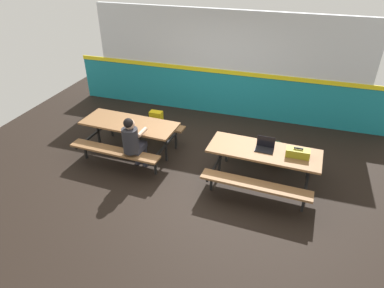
% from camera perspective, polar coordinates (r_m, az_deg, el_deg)
% --- Properties ---
extents(ground_plane, '(10.00, 10.00, 0.02)m').
position_cam_1_polar(ground_plane, '(6.91, 0.02, -3.95)').
color(ground_plane, black).
extents(accent_backdrop, '(8.00, 0.14, 2.60)m').
position_cam_1_polar(accent_backdrop, '(8.64, 5.54, 12.66)').
color(accent_backdrop, teal).
rests_on(accent_backdrop, ground).
extents(picnic_table_left, '(2.00, 1.64, 0.74)m').
position_cam_1_polar(picnic_table_left, '(7.16, -10.33, 2.37)').
color(picnic_table_left, brown).
rests_on(picnic_table_left, ground).
extents(picnic_table_right, '(2.00, 1.64, 0.74)m').
position_cam_1_polar(picnic_table_right, '(6.27, 11.82, -2.30)').
color(picnic_table_right, brown).
rests_on(picnic_table_right, ground).
extents(student_nearer, '(0.37, 0.53, 1.21)m').
position_cam_1_polar(student_nearer, '(6.50, -9.87, 0.60)').
color(student_nearer, '#2D2D38').
rests_on(student_nearer, ground).
extents(laptop_dark, '(0.33, 0.24, 0.22)m').
position_cam_1_polar(laptop_dark, '(6.19, 12.06, -0.48)').
color(laptop_dark, black).
rests_on(laptop_dark, picnic_table_right).
extents(toolbox_grey, '(0.40, 0.18, 0.18)m').
position_cam_1_polar(toolbox_grey, '(6.11, 17.25, -1.43)').
color(toolbox_grey, olive).
rests_on(toolbox_grey, picnic_table_right).
extents(backpack_dark, '(0.30, 0.22, 0.44)m').
position_cam_1_polar(backpack_dark, '(8.27, -5.96, 4.03)').
color(backpack_dark, yellow).
rests_on(backpack_dark, ground).
extents(tote_bag_bright, '(0.34, 0.21, 0.43)m').
position_cam_1_polar(tote_bag_bright, '(7.18, 13.82, -1.53)').
color(tote_bag_bright, '#3F724C').
rests_on(tote_bag_bright, ground).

